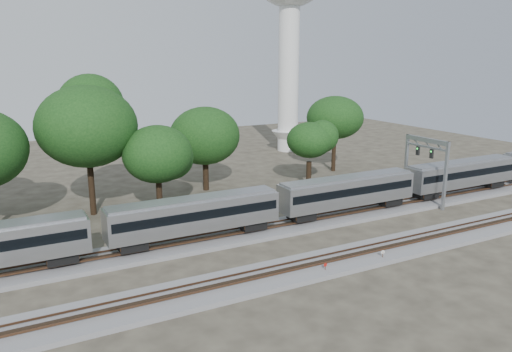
# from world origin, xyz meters

# --- Properties ---
(ground) EXTENTS (160.00, 160.00, 0.00)m
(ground) POSITION_xyz_m (0.00, 0.00, 0.00)
(ground) COLOR #383328
(ground) RESTS_ON ground
(track_far) EXTENTS (160.00, 5.00, 0.73)m
(track_far) POSITION_xyz_m (0.00, 6.00, 0.21)
(track_far) COLOR slate
(track_far) RESTS_ON ground
(track_near) EXTENTS (160.00, 5.00, 0.73)m
(track_near) POSITION_xyz_m (0.00, -4.00, 0.21)
(track_near) COLOR slate
(track_near) RESTS_ON ground
(train) EXTENTS (106.58, 3.04, 4.48)m
(train) POSITION_xyz_m (8.20, 6.00, 3.14)
(train) COLOR #B2B5BA
(train) RESTS_ON ground
(switch_stand_red) EXTENTS (0.31, 0.06, 0.99)m
(switch_stand_red) POSITION_xyz_m (6.09, -5.44, 0.63)
(switch_stand_red) COLOR #512D19
(switch_stand_red) RESTS_ON ground
(switch_stand_white) EXTENTS (0.33, 0.14, 1.05)m
(switch_stand_white) POSITION_xyz_m (12.19, -5.64, 0.67)
(switch_stand_white) COLOR #512D19
(switch_stand_white) RESTS_ON ground
(switch_lever) EXTENTS (0.58, 0.47, 0.30)m
(switch_lever) POSITION_xyz_m (7.11, -5.49, 0.15)
(switch_lever) COLOR #512D19
(switch_lever) RESTS_ON ground
(signal_gantry) EXTENTS (0.57, 6.77, 8.23)m
(signal_gantry) POSITION_xyz_m (29.00, 6.00, 6.00)
(signal_gantry) COLOR gray
(signal_gantry) RESTS_ON ground
(tree_3) EXTENTS (10.43, 10.43, 14.70)m
(tree_3) POSITION_xyz_m (-8.08, 20.51, 10.25)
(tree_3) COLOR black
(tree_3) RESTS_ON ground
(tree_4) EXTENTS (7.25, 7.25, 10.22)m
(tree_4) POSITION_xyz_m (-1.29, 16.77, 7.11)
(tree_4) COLOR black
(tree_4) RESTS_ON ground
(tree_5) EXTENTS (7.61, 7.61, 10.73)m
(tree_5) POSITION_xyz_m (7.61, 24.54, 7.47)
(tree_5) COLOR black
(tree_5) RESTS_ON ground
(tree_6) EXTENTS (6.74, 6.74, 9.50)m
(tree_6) POSITION_xyz_m (20.97, 19.41, 6.60)
(tree_6) COLOR black
(tree_6) RESTS_ON ground
(tree_7) EXTENTS (8.67, 8.67, 12.22)m
(tree_7) POSITION_xyz_m (30.05, 25.93, 8.51)
(tree_7) COLOR black
(tree_7) RESTS_ON ground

